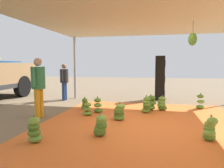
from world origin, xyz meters
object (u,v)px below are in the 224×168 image
Objects in this scene: banana_bunch_0 at (101,126)px; banana_bunch_7 at (147,105)px; banana_bunch_5 at (119,112)px; banana_bunch_10 at (87,109)px; speaker_stack at (160,78)px; banana_bunch_9 at (162,104)px; worker_0 at (38,83)px; banana_bunch_2 at (210,129)px; banana_bunch_4 at (85,104)px; banana_bunch_1 at (151,103)px; banana_bunch_6 at (34,131)px; banana_bunch_11 at (98,106)px; worker_1 at (64,79)px; banana_bunch_8 at (200,102)px.

banana_bunch_7 reaches higher than banana_bunch_0.
banana_bunch_5 is 1.09m from banana_bunch_10.
banana_bunch_5 is at bearing 163.00° from speaker_stack.
banana_bunch_5 is at bearing 141.84° from banana_bunch_9.
banana_bunch_7 is 1.12× the size of banana_bunch_9.
worker_0 is (-0.49, 1.30, 0.82)m from banana_bunch_10.
banana_bunch_2 is 0.28× the size of speaker_stack.
banana_bunch_5 is at bearing 60.13° from banana_bunch_2.
banana_bunch_2 is 1.22× the size of banana_bunch_4.
banana_bunch_1 reaches higher than banana_bunch_9.
speaker_stack reaches higher than banana_bunch_2.
banana_bunch_4 is at bearing 0.39° from banana_bunch_6.
banana_bunch_11 is 2.95m from worker_1.
banana_bunch_0 is 1.36m from banana_bunch_5.
banana_bunch_1 is 1.22× the size of banana_bunch_4.
speaker_stack reaches higher than banana_bunch_6.
banana_bunch_5 is at bearing -34.37° from banana_bunch_6.
worker_1 is at bearing 51.50° from banana_bunch_2.
banana_bunch_6 reaches higher than banana_bunch_2.
banana_bunch_8 is at bearing -50.85° from banana_bunch_5.
banana_bunch_6 is at bearing 117.71° from banana_bunch_0.
banana_bunch_0 is 0.99× the size of banana_bunch_5.
worker_1 is at bearing 18.00° from banana_bunch_6.
banana_bunch_1 is 1.79m from banana_bunch_11.
banana_bunch_9 is 0.26× the size of speaker_stack.
worker_1 is (3.90, 4.90, 0.68)m from banana_bunch_2.
banana_bunch_1 is 0.28× the size of speaker_stack.
banana_bunch_0 is 2.69m from banana_bunch_4.
banana_bunch_0 is 2.97m from banana_bunch_1.
banana_bunch_5 is (-1.45, 0.82, -0.02)m from banana_bunch_1.
banana_bunch_7 reaches higher than banana_bunch_8.
speaker_stack reaches higher than worker_1.
banana_bunch_5 is at bearing -86.35° from worker_0.
banana_bunch_5 is 1.10m from banana_bunch_11.
banana_bunch_4 is at bearing 52.21° from banana_bunch_5.
banana_bunch_11 is (-0.77, 2.00, -0.00)m from banana_bunch_9.
banana_bunch_8 is (0.97, -3.85, 0.04)m from banana_bunch_4.
banana_bunch_5 is 2.38m from banana_bunch_6.
worker_1 reaches higher than banana_bunch_10.
worker_1 is at bearing 41.96° from banana_bunch_4.
banana_bunch_2 reaches higher than banana_bunch_10.
banana_bunch_9 is at bearing -179.17° from speaker_stack.
banana_bunch_6 is 4.98m from worker_1.
banana_bunch_6 is at bearing 143.94° from banana_bunch_9.
banana_bunch_9 is 0.32× the size of worker_1.
banana_bunch_1 is at bearing 171.97° from speaker_stack.
banana_bunch_5 is 0.93× the size of banana_bunch_6.
banana_bunch_10 is at bearing -142.56° from worker_1.
banana_bunch_0 is 0.95× the size of banana_bunch_1.
speaker_stack is (5.73, -2.49, 0.71)m from banana_bunch_6.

